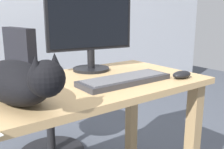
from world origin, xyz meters
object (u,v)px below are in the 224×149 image
object	(u,v)px
office_chair	(43,104)
keyboard	(125,80)
computer_mouse	(182,75)
cat	(18,81)
monitor	(91,29)

from	to	relation	value
office_chair	keyboard	xyz separation A→B (m)	(0.09, -0.80, 0.33)
office_chair	keyboard	distance (m)	0.87
computer_mouse	cat	bearing A→B (deg)	172.60
office_chair	computer_mouse	xyz separation A→B (m)	(0.36, -0.90, 0.33)
cat	office_chair	bearing A→B (deg)	64.36
keyboard	cat	bearing A→B (deg)	-179.53
keyboard	computer_mouse	distance (m)	0.29
monitor	cat	size ratio (longest dim) A/B	0.78
computer_mouse	keyboard	bearing A→B (deg)	159.71
office_chair	computer_mouse	bearing A→B (deg)	-67.90
computer_mouse	monitor	bearing A→B (deg)	122.18
office_chair	keyboard	world-z (taller)	office_chair
office_chair	cat	size ratio (longest dim) A/B	1.57
office_chair	computer_mouse	world-z (taller)	office_chair
monitor	cat	xyz separation A→B (m)	(-0.49, -0.31, -0.15)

